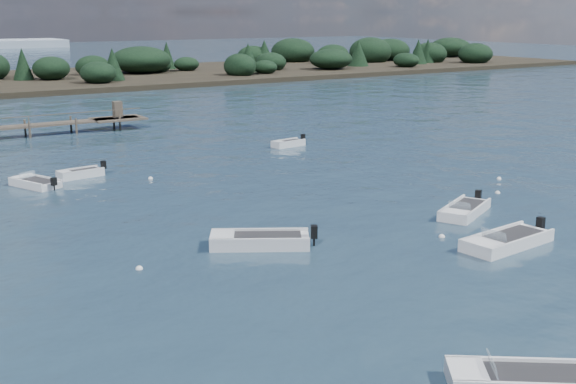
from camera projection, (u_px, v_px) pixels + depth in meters
ground at (45, 117)px, 78.61m from camera, size 400.00×400.00×0.00m
dinghy_mid_white_b at (465, 212)px, 40.91m from camera, size 4.78×3.46×1.20m
tender_far_white at (81, 175)px, 50.09m from camera, size 3.52×1.63×1.18m
dinghy_extra_a at (35, 184)px, 47.45m from camera, size 2.84×3.89×1.14m
dinghy_mid_white_a at (507, 243)px, 35.34m from camera, size 5.60×2.40×1.29m
dinghy_mid_grey at (260, 243)px, 35.30m from camera, size 5.07×4.06×1.32m
dinghy_near_olive at (525, 383)px, 22.02m from camera, size 4.77×4.15×1.22m
tender_far_grey_b at (288, 144)px, 61.63m from camera, size 3.35×1.53×1.13m
buoy_b at (442, 237)px, 36.79m from camera, size 0.32×0.32×0.32m
buoy_c at (139, 269)px, 32.21m from camera, size 0.32×0.32×0.32m
buoy_d at (499, 179)px, 49.58m from camera, size 0.32×0.32×0.32m
buoy_e at (151, 179)px, 49.64m from camera, size 0.32×0.32×0.32m
buoy_extra_a at (498, 193)px, 45.72m from camera, size 0.32×0.32×0.32m
far_headland at (130, 67)px, 123.89m from camera, size 190.00×40.00×5.80m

